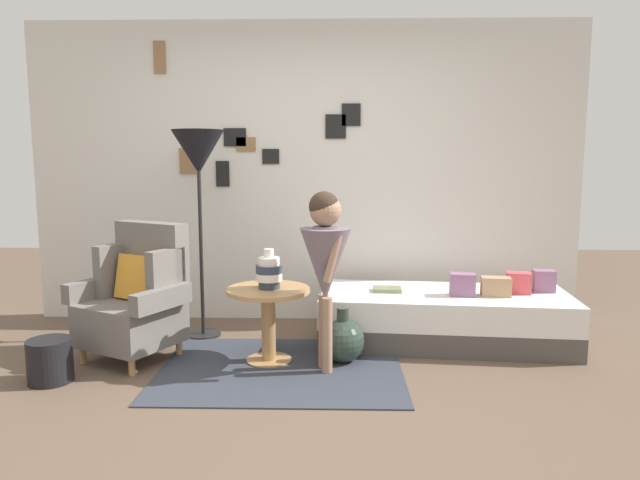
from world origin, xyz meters
name	(u,v)px	position (x,y,z in m)	size (l,w,h in m)	color
ground_plane	(290,409)	(0.00, 0.00, 0.00)	(12.00, 12.00, 0.00)	brown
gallery_wall	(305,174)	(0.00, 1.95, 1.30)	(4.80, 0.12, 2.60)	silver
rug	(281,369)	(-0.11, 0.63, 0.01)	(1.64, 1.27, 0.01)	#333842
armchair	(137,298)	(-1.16, 0.86, 0.44)	(0.90, 0.82, 0.97)	tan
daybed	(444,318)	(1.11, 1.24, 0.20)	(1.96, 0.97, 0.40)	#4C4742
pillow_head	(544,281)	(1.89, 1.30, 0.48)	(0.16, 0.12, 0.17)	gray
pillow_mid	(518,283)	(1.67, 1.23, 0.48)	(0.18, 0.12, 0.16)	#D64C56
pillow_back	(496,287)	(1.48, 1.14, 0.47)	(0.22, 0.12, 0.14)	tan
pillow_extra	(462,285)	(1.22, 1.14, 0.49)	(0.19, 0.12, 0.17)	gray
side_table	(268,309)	(-0.21, 0.78, 0.38)	(0.58, 0.58, 0.53)	tan
vase_striped	(269,272)	(-0.20, 0.77, 0.65)	(0.18, 0.18, 0.28)	#2D384C
floor_lamp	(198,159)	(-0.81, 1.37, 1.43)	(0.41, 0.41, 1.65)	black
person_child	(325,256)	(0.19, 0.61, 0.79)	(0.34, 0.34, 1.22)	#A37A60
book_on_daybed	(387,289)	(0.67, 1.28, 0.42)	(0.22, 0.16, 0.03)	#748357
demijohn_near	(343,340)	(0.31, 0.78, 0.16)	(0.31, 0.31, 0.39)	#2D3D33
magazine_basket	(50,361)	(-1.58, 0.37, 0.14)	(0.28, 0.28, 0.28)	black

